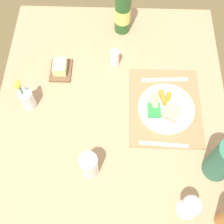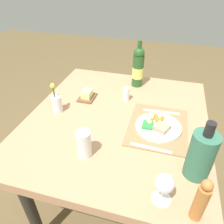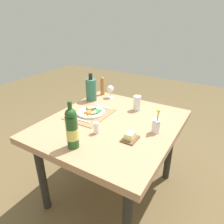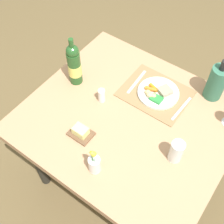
{
  "view_description": "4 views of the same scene",
  "coord_description": "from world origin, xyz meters",
  "px_view_note": "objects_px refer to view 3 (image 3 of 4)",
  "views": [
    {
      "loc": [
        -0.65,
        -0.02,
        1.91
      ],
      "look_at": [
        -0.09,
        -0.0,
        0.82
      ],
      "focal_mm": 46.68,
      "sensor_mm": 36.0,
      "label": 1
    },
    {
      "loc": [
        -0.98,
        -0.24,
        1.52
      ],
      "look_at": [
        -0.06,
        0.02,
        0.83
      ],
      "focal_mm": 34.3,
      "sensor_mm": 36.0,
      "label": 2
    },
    {
      "loc": [
        1.28,
        0.78,
        1.57
      ],
      "look_at": [
        -0.07,
        -0.03,
        0.82
      ],
      "focal_mm": 33.26,
      "sensor_mm": 36.0,
      "label": 3
    },
    {
      "loc": [
        -0.49,
        0.84,
        2.13
      ],
      "look_at": [
        0.09,
        0.04,
        0.78
      ],
      "focal_mm": 47.45,
      "sensor_mm": 36.0,
      "label": 4
    }
  ],
  "objects_px": {
    "flower_vase": "(156,125)",
    "pepper_mill": "(102,86)",
    "wine_bottle": "(72,129)",
    "wine_glass": "(110,89)",
    "dining_table": "(111,131)",
    "cooler_bottle": "(91,90)",
    "salt_shaker": "(96,128)",
    "water_tumbler": "(137,104)",
    "fork": "(103,107)",
    "knife": "(79,120)",
    "butter_dish": "(130,137)",
    "dinner_plate": "(91,112)"
  },
  "relations": [
    {
      "from": "salt_shaker",
      "to": "water_tumbler",
      "type": "height_order",
      "value": "water_tumbler"
    },
    {
      "from": "cooler_bottle",
      "to": "water_tumbler",
      "type": "bearing_deg",
      "value": 92.53
    },
    {
      "from": "flower_vase",
      "to": "water_tumbler",
      "type": "bearing_deg",
      "value": -135.15
    },
    {
      "from": "dinner_plate",
      "to": "knife",
      "type": "bearing_deg",
      "value": -2.84
    },
    {
      "from": "knife",
      "to": "wine_glass",
      "type": "bearing_deg",
      "value": -178.25
    },
    {
      "from": "dinner_plate",
      "to": "pepper_mill",
      "type": "bearing_deg",
      "value": -158.51
    },
    {
      "from": "fork",
      "to": "cooler_bottle",
      "type": "height_order",
      "value": "cooler_bottle"
    },
    {
      "from": "dining_table",
      "to": "water_tumbler",
      "type": "bearing_deg",
      "value": 167.08
    },
    {
      "from": "dinner_plate",
      "to": "knife",
      "type": "distance_m",
      "value": 0.16
    },
    {
      "from": "wine_bottle",
      "to": "salt_shaker",
      "type": "height_order",
      "value": "wine_bottle"
    },
    {
      "from": "wine_bottle",
      "to": "cooler_bottle",
      "type": "bearing_deg",
      "value": -152.22
    },
    {
      "from": "pepper_mill",
      "to": "water_tumbler",
      "type": "height_order",
      "value": "pepper_mill"
    },
    {
      "from": "knife",
      "to": "salt_shaker",
      "type": "relative_size",
      "value": 2.42
    },
    {
      "from": "dinner_plate",
      "to": "wine_bottle",
      "type": "bearing_deg",
      "value": 22.88
    },
    {
      "from": "pepper_mill",
      "to": "fork",
      "type": "bearing_deg",
      "value": 33.66
    },
    {
      "from": "knife",
      "to": "salt_shaker",
      "type": "xyz_separation_m",
      "value": [
        0.09,
        0.24,
        0.04
      ]
    },
    {
      "from": "butter_dish",
      "to": "flower_vase",
      "type": "bearing_deg",
      "value": 147.81
    },
    {
      "from": "flower_vase",
      "to": "pepper_mill",
      "type": "xyz_separation_m",
      "value": [
        -0.47,
        -0.79,
        0.03
      ]
    },
    {
      "from": "dining_table",
      "to": "dinner_plate",
      "type": "height_order",
      "value": "dinner_plate"
    },
    {
      "from": "wine_glass",
      "to": "water_tumbler",
      "type": "distance_m",
      "value": 0.4
    },
    {
      "from": "fork",
      "to": "wine_bottle",
      "type": "height_order",
      "value": "wine_bottle"
    },
    {
      "from": "dinner_plate",
      "to": "wine_glass",
      "type": "distance_m",
      "value": 0.44
    },
    {
      "from": "dinner_plate",
      "to": "butter_dish",
      "type": "xyz_separation_m",
      "value": [
        0.2,
        0.49,
        0.0
      ]
    },
    {
      "from": "dining_table",
      "to": "wine_bottle",
      "type": "relative_size",
      "value": 3.49
    },
    {
      "from": "wine_glass",
      "to": "wine_bottle",
      "type": "distance_m",
      "value": 0.93
    },
    {
      "from": "fork",
      "to": "salt_shaker",
      "type": "bearing_deg",
      "value": 30.64
    },
    {
      "from": "cooler_bottle",
      "to": "water_tumbler",
      "type": "distance_m",
      "value": 0.5
    },
    {
      "from": "knife",
      "to": "flower_vase",
      "type": "relative_size",
      "value": 1.13
    },
    {
      "from": "dinner_plate",
      "to": "knife",
      "type": "relative_size",
      "value": 1.15
    },
    {
      "from": "knife",
      "to": "pepper_mill",
      "type": "height_order",
      "value": "pepper_mill"
    },
    {
      "from": "dinner_plate",
      "to": "wine_glass",
      "type": "xyz_separation_m",
      "value": [
        -0.43,
        -0.06,
        0.07
      ]
    },
    {
      "from": "dinner_plate",
      "to": "flower_vase",
      "type": "height_order",
      "value": "flower_vase"
    },
    {
      "from": "dining_table",
      "to": "cooler_bottle",
      "type": "bearing_deg",
      "value": -125.92
    },
    {
      "from": "dining_table",
      "to": "wine_glass",
      "type": "relative_size",
      "value": 8.51
    },
    {
      "from": "knife",
      "to": "wine_bottle",
      "type": "xyz_separation_m",
      "value": [
        0.31,
        0.21,
        0.13
      ]
    },
    {
      "from": "wine_bottle",
      "to": "flower_vase",
      "type": "height_order",
      "value": "wine_bottle"
    },
    {
      "from": "wine_glass",
      "to": "pepper_mill",
      "type": "xyz_separation_m",
      "value": [
        -0.04,
        -0.12,
        0.0
      ]
    },
    {
      "from": "wine_glass",
      "to": "pepper_mill",
      "type": "height_order",
      "value": "pepper_mill"
    },
    {
      "from": "knife",
      "to": "flower_vase",
      "type": "xyz_separation_m",
      "value": [
        -0.15,
        0.61,
        0.05
      ]
    },
    {
      "from": "dinner_plate",
      "to": "butter_dish",
      "type": "relative_size",
      "value": 1.91
    },
    {
      "from": "dinner_plate",
      "to": "pepper_mill",
      "type": "distance_m",
      "value": 0.5
    },
    {
      "from": "dinner_plate",
      "to": "butter_dish",
      "type": "bearing_deg",
      "value": 68.03
    },
    {
      "from": "flower_vase",
      "to": "salt_shaker",
      "type": "height_order",
      "value": "flower_vase"
    },
    {
      "from": "wine_bottle",
      "to": "flower_vase",
      "type": "bearing_deg",
      "value": 138.66
    },
    {
      "from": "cooler_bottle",
      "to": "salt_shaker",
      "type": "xyz_separation_m",
      "value": [
        0.51,
        0.42,
        -0.07
      ]
    },
    {
      "from": "cooler_bottle",
      "to": "butter_dish",
      "type": "height_order",
      "value": "cooler_bottle"
    },
    {
      "from": "cooler_bottle",
      "to": "butter_dish",
      "type": "distance_m",
      "value": 0.82
    },
    {
      "from": "cooler_bottle",
      "to": "flower_vase",
      "type": "distance_m",
      "value": 0.84
    },
    {
      "from": "dinner_plate",
      "to": "wine_bottle",
      "type": "relative_size",
      "value": 0.75
    },
    {
      "from": "wine_bottle",
      "to": "wine_glass",
      "type": "bearing_deg",
      "value": -164.02
    }
  ]
}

